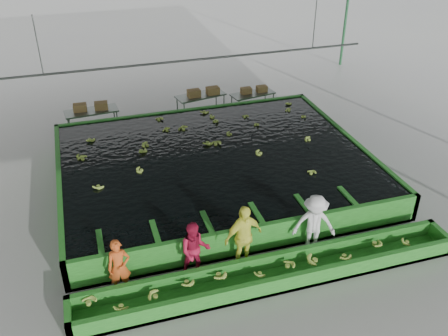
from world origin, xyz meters
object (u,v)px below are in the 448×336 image
object	(u,v)px
packing_table_mid	(201,105)
box_stack_left	(91,110)
box_stack_right	(254,92)
worker_d	(314,224)
box_stack_mid	(203,95)
flotation_tank	(215,168)
packing_table_left	(93,121)
worker_c	(243,237)
worker_a	(119,267)
packing_table_right	(252,102)
sorting_trough	(273,274)
worker_b	(195,250)

from	to	relation	value
packing_table_mid	box_stack_left	bearing A→B (deg)	-177.40
packing_table_mid	box_stack_right	bearing A→B (deg)	-5.52
worker_d	packing_table_mid	xyz separation A→B (m)	(-0.61, 9.41, -0.41)
box_stack_mid	flotation_tank	bearing A→B (deg)	-100.97
flotation_tank	packing_table_left	xyz separation A→B (m)	(-3.60, 4.86, 0.01)
worker_c	worker_d	distance (m)	1.98
worker_d	box_stack_left	distance (m)	10.51
flotation_tank	worker_c	xyz separation A→B (m)	(-0.51, -4.30, 0.47)
worker_a	packing_table_right	size ratio (longest dim) A/B	0.81
box_stack_left	worker_c	bearing A→B (deg)	-71.46
worker_a	packing_table_left	size ratio (longest dim) A/B	0.75
sorting_trough	worker_b	world-z (taller)	worker_b
flotation_tank	worker_a	distance (m)	5.65
packing_table_right	worker_b	bearing A→B (deg)	-118.03
box_stack_left	worker_b	bearing A→B (deg)	-78.82
sorting_trough	worker_c	bearing A→B (deg)	122.47
packing_table_mid	packing_table_right	xyz separation A→B (m)	(2.21, -0.29, -0.04)
flotation_tank	worker_d	bearing A→B (deg)	-71.07
worker_a	worker_d	xyz separation A→B (m)	(5.13, 0.00, 0.12)
worker_a	box_stack_left	xyz separation A→B (m)	(0.05, 9.21, 0.16)
worker_b	box_stack_right	xyz separation A→B (m)	(4.93, 9.19, 0.05)
packing_table_mid	box_stack_mid	size ratio (longest dim) A/B	1.52
worker_a	box_stack_mid	xyz separation A→B (m)	(4.63, 9.33, 0.17)
flotation_tank	worker_c	bearing A→B (deg)	-96.75
box_stack_left	box_stack_mid	world-z (taller)	box_stack_mid
flotation_tank	packing_table_left	world-z (taller)	packing_table_left
worker_a	worker_c	distance (m)	3.15
packing_table_mid	packing_table_right	distance (m)	2.23
worker_d	packing_table_mid	size ratio (longest dim) A/B	0.86
worker_c	box_stack_right	bearing A→B (deg)	54.26
sorting_trough	worker_b	size ratio (longest dim) A/B	6.26
worker_a	worker_b	size ratio (longest dim) A/B	0.95
box_stack_left	box_stack_mid	bearing A→B (deg)	1.58
packing_table_mid	box_stack_left	xyz separation A→B (m)	(-4.47, -0.20, 0.46)
worker_d	packing_table_left	bearing A→B (deg)	138.32
flotation_tank	box_stack_right	bearing A→B (deg)	57.17
worker_b	packing_table_right	bearing A→B (deg)	70.48
box_stack_left	sorting_trough	bearing A→B (deg)	-70.23
sorting_trough	box_stack_right	size ratio (longest dim) A/B	8.73
box_stack_mid	packing_table_left	bearing A→B (deg)	-177.83
sorting_trough	packing_table_left	size ratio (longest dim) A/B	4.95
worker_a	packing_table_right	bearing A→B (deg)	53.76
flotation_tank	worker_d	distance (m)	4.57
worker_d	packing_table_right	size ratio (longest dim) A/B	0.94
worker_b	packing_table_mid	bearing A→B (deg)	82.80
sorting_trough	box_stack_right	distance (m)	10.49
box_stack_left	flotation_tank	bearing A→B (deg)	-53.75
packing_table_left	box_stack_left	distance (m)	0.46
packing_table_mid	box_stack_mid	distance (m)	0.48
packing_table_left	box_stack_mid	bearing A→B (deg)	2.17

